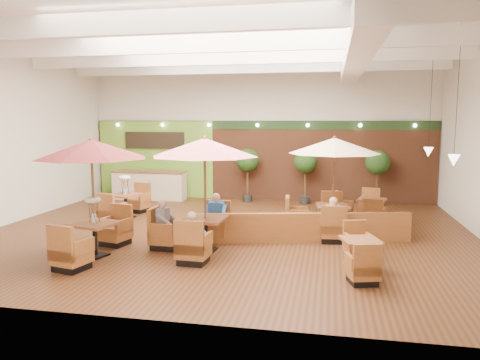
% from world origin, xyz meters
% --- Properties ---
extents(room, '(14.04, 14.00, 5.52)m').
position_xyz_m(room, '(0.25, 1.22, 3.63)').
color(room, '#381E0F').
rests_on(room, ground).
extents(service_counter, '(3.00, 0.75, 1.18)m').
position_xyz_m(service_counter, '(-4.40, 5.10, 0.58)').
color(service_counter, beige).
rests_on(service_counter, ground).
extents(booth_divider, '(5.66, 1.44, 0.80)m').
position_xyz_m(booth_divider, '(2.25, -0.58, 0.40)').
color(booth_divider, brown).
rests_on(booth_divider, ground).
extents(table_0, '(2.66, 2.93, 2.87)m').
position_xyz_m(table_0, '(-2.60, -2.84, 2.16)').
color(table_0, brown).
rests_on(table_0, ground).
extents(table_1, '(2.75, 2.83, 2.88)m').
position_xyz_m(table_1, '(-0.20, -1.86, 2.06)').
color(table_1, brown).
rests_on(table_1, ground).
extents(table_2, '(2.70, 2.79, 2.81)m').
position_xyz_m(table_2, '(2.93, 0.64, 2.01)').
color(table_2, brown).
rests_on(table_2, ground).
extents(table_3, '(1.10, 2.85, 1.59)m').
position_xyz_m(table_3, '(-3.78, 1.45, 0.50)').
color(table_3, brown).
rests_on(table_3, ground).
extents(table_4, '(0.97, 2.45, 0.87)m').
position_xyz_m(table_4, '(3.59, -2.68, 0.33)').
color(table_4, brown).
rests_on(table_4, ground).
extents(table_5, '(1.82, 2.61, 0.93)m').
position_xyz_m(table_5, '(3.97, 2.45, 0.35)').
color(table_5, brown).
rests_on(table_5, ground).
extents(topiary_0, '(0.91, 0.91, 2.12)m').
position_xyz_m(topiary_0, '(-0.32, 5.30, 1.58)').
color(topiary_0, black).
rests_on(topiary_0, ground).
extents(topiary_1, '(0.91, 0.91, 2.11)m').
position_xyz_m(topiary_1, '(1.96, 5.30, 1.57)').
color(topiary_1, black).
rests_on(topiary_1, ground).
extents(topiary_2, '(0.91, 0.91, 2.12)m').
position_xyz_m(topiary_2, '(4.65, 5.30, 1.58)').
color(topiary_2, black).
rests_on(topiary_2, ground).
extents(diner_0, '(0.40, 0.34, 0.76)m').
position_xyz_m(diner_0, '(-0.12, -2.92, 0.74)').
color(diner_0, silver).
rests_on(diner_0, ground).
extents(diner_1, '(0.40, 0.32, 0.83)m').
position_xyz_m(diner_1, '(-0.12, -0.81, 0.77)').
color(diner_1, '#275CAC').
rests_on(diner_1, ground).
extents(diner_2, '(0.33, 0.41, 0.83)m').
position_xyz_m(diner_2, '(-1.18, -1.87, 0.77)').
color(diner_2, slate).
rests_on(diner_2, ground).
extents(diner_3, '(0.36, 0.30, 0.71)m').
position_xyz_m(diner_3, '(3.01, -0.39, 0.72)').
color(diner_3, '#275CAC').
rests_on(diner_3, ground).
extents(diner_4, '(0.40, 0.34, 0.77)m').
position_xyz_m(diner_4, '(3.01, -0.39, 0.75)').
color(diner_4, silver).
rests_on(diner_4, ground).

